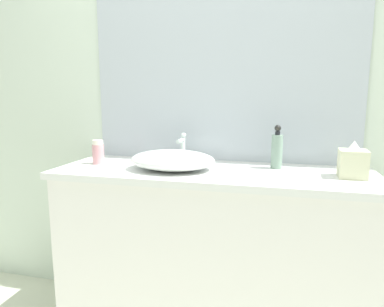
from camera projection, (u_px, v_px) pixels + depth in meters
The scene contains 8 objects.
bathroom_wall_rear at pixel (226, 87), 1.87m from camera, with size 6.00×0.06×2.60m, color silver.
vanity_counter at pixel (211, 255), 1.73m from camera, with size 1.53×0.53×0.89m.
wall_mirror_panel at pixel (222, 55), 1.81m from camera, with size 1.45×0.01×1.14m, color #B2BCC6.
sink_basin at pixel (172, 160), 1.66m from camera, with size 0.42×0.32×0.09m, color white.
faucet at pixel (182, 145), 1.82m from camera, with size 0.03×0.12×0.16m.
soap_dispenser at pixel (277, 150), 1.67m from camera, with size 0.05×0.05×0.22m.
lotion_bottle at pixel (98, 152), 1.80m from camera, with size 0.06×0.06×0.13m.
tissue_box at pixel (353, 162), 1.49m from camera, with size 0.12×0.12×0.16m.
Camera 1 is at (0.28, -1.17, 1.25)m, focal length 31.88 mm.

